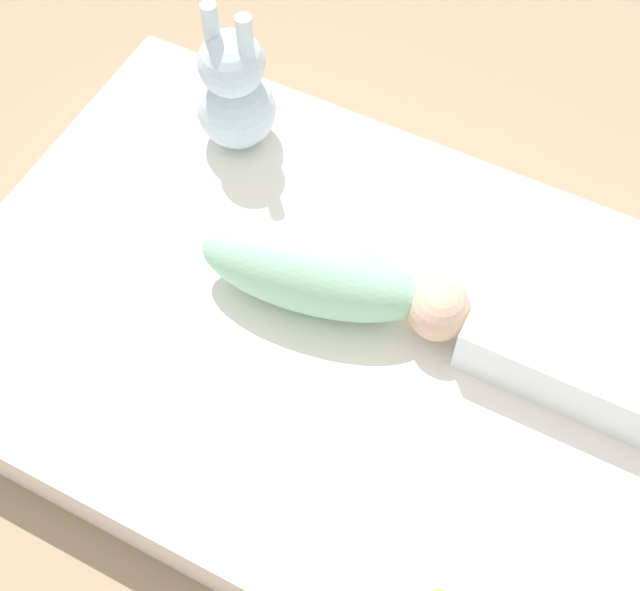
# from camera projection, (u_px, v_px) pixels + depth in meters

# --- Properties ---
(ground_plane) EXTENTS (12.00, 12.00, 0.00)m
(ground_plane) POSITION_uv_depth(u_px,v_px,m) (329.00, 359.00, 1.81)
(ground_plane) COLOR #9E8466
(bed_mattress) EXTENTS (1.46, 1.01, 0.15)m
(bed_mattress) POSITION_uv_depth(u_px,v_px,m) (330.00, 342.00, 1.75)
(bed_mattress) COLOR white
(bed_mattress) RESTS_ON ground_plane
(swaddled_baby) EXTENTS (0.52, 0.22, 0.16)m
(swaddled_baby) POSITION_uv_depth(u_px,v_px,m) (327.00, 278.00, 1.64)
(swaddled_baby) COLOR #99D6B2
(swaddled_baby) RESTS_ON bed_mattress
(pillow) EXTENTS (0.38, 0.34, 0.11)m
(pillow) POSITION_uv_depth(u_px,v_px,m) (587.00, 320.00, 1.62)
(pillow) COLOR white
(pillow) RESTS_ON bed_mattress
(bunny_plush) EXTENTS (0.17, 0.17, 0.34)m
(bunny_plush) POSITION_uv_depth(u_px,v_px,m) (235.00, 92.00, 1.82)
(bunny_plush) COLOR silver
(bunny_plush) RESTS_ON bed_mattress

